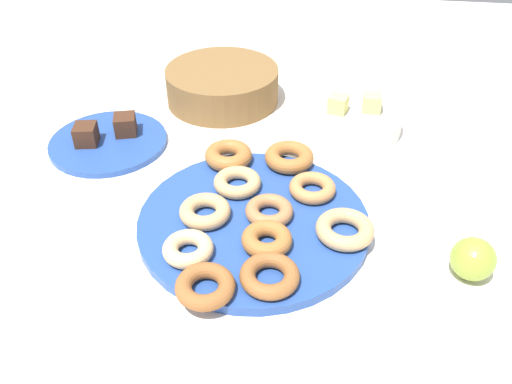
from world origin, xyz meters
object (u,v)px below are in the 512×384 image
donut_3 (270,276)px  donut_6 (289,157)px  donut_2 (205,211)px  cake_plate (108,142)px  donut_plate (254,222)px  donut_5 (205,286)px  melon_chunk_left (338,104)px  donut_0 (237,182)px  brownie_far (125,125)px  fruit_bowl (353,121)px  donut_7 (228,155)px  donut_9 (188,249)px  apple (473,259)px  donut_4 (312,188)px  brownie_near (86,134)px  donut_10 (267,239)px  melon_chunk_right (372,103)px  donut_1 (269,211)px  basket (222,85)px  donut_8 (345,229)px

donut_3 → donut_6: donut_6 is taller
donut_2 → donut_6: size_ratio=0.92×
donut_3 → cake_plate: 0.50m
donut_plate → donut_5: donut_5 is taller
melon_chunk_left → donut_0: bearing=-123.3°
brownie_far → fruit_bowl: brownie_far is taller
donut_7 → donut_9: bearing=-93.8°
donut_3 → apple: size_ratio=1.33×
donut_9 → apple: apple is taller
donut_plate → donut_7: bearing=114.2°
donut_4 → apple: 0.28m
donut_plate → donut_2: 0.08m
donut_6 → donut_4: bearing=-60.7°
donut_plate → brownie_near: bearing=152.6°
donut_3 → donut_0: bearing=111.1°
donut_10 → melon_chunk_left: 0.41m
donut_7 → melon_chunk_right: melon_chunk_right is taller
donut_2 → donut_7: donut_7 is taller
donut_1 → fruit_bowl: 0.35m
donut_1 → donut_4: size_ratio=0.97×
basket → apple: basket is taller
donut_4 → donut_10: donut_10 is taller
donut_plate → donut_4: size_ratio=4.70×
fruit_bowl → cake_plate: bearing=-165.3°
donut_8 → brownie_far: 0.51m
donut_9 → melon_chunk_left: melon_chunk_left is taller
donut_6 → donut_7: 0.11m
melon_chunk_right → donut_2: bearing=-127.9°
brownie_far → melon_chunk_right: 0.51m
melon_chunk_left → cake_plate: bearing=-164.2°
basket → donut_0: bearing=-75.2°
donut_2 → donut_0: bearing=65.3°
donut_1 → brownie_far: brownie_far is taller
donut_4 → brownie_far: bearing=158.2°
donut_4 → brownie_near: 0.46m
donut_1 → donut_0: bearing=132.8°
donut_1 → melon_chunk_left: melon_chunk_left is taller
fruit_bowl → donut_7: bearing=-142.3°
donut_1 → basket: bearing=110.6°
cake_plate → basket: 0.29m
donut_10 → donut_plate: bearing=115.1°
brownie_near → melon_chunk_right: size_ratio=1.25×
donut_9 → melon_chunk_right: 0.53m
cake_plate → donut_5: bearing=-52.9°
donut_1 → donut_8: size_ratio=0.85×
donut_1 → fruit_bowl: size_ratio=0.39×
donut_1 → basket: size_ratio=0.31×
donut_1 → melon_chunk_left: (0.10, 0.32, 0.03)m
donut_6 → melon_chunk_left: (0.08, 0.17, 0.03)m
melon_chunk_left → donut_4: bearing=-98.4°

